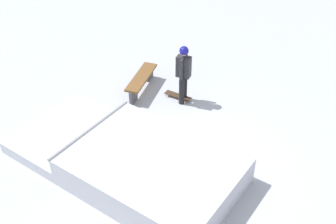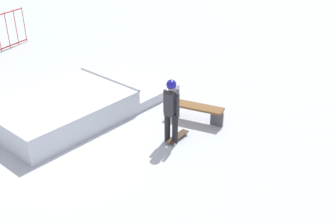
{
  "view_description": "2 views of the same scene",
  "coord_description": "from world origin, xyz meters",
  "views": [
    {
      "loc": [
        -2.59,
        6.41,
        6.92
      ],
      "look_at": [
        0.63,
        -0.98,
        0.9
      ],
      "focal_mm": 45.37,
      "sensor_mm": 36.0,
      "label": 1
    },
    {
      "loc": [
        -6.89,
        -7.08,
        5.56
      ],
      "look_at": [
        0.66,
        -2.79,
        1.0
      ],
      "focal_mm": 43.65,
      "sensor_mm": 36.0,
      "label": 2
    }
  ],
  "objects": [
    {
      "name": "ground_plane",
      "position": [
        0.0,
        0.0,
        0.0
      ],
      "size": [
        60.0,
        60.0,
        0.0
      ],
      "primitive_type": "plane",
      "color": "#B2B7C1"
    },
    {
      "name": "skate_ramp",
      "position": [
        0.83,
        0.36,
        0.32
      ],
      "size": [
        5.81,
        3.62,
        0.74
      ],
      "rotation": [
        0.0,
        0.0,
        -0.2
      ],
      "color": "silver",
      "rests_on": "ground"
    },
    {
      "name": "skater",
      "position": [
        0.94,
        -2.73,
        1.01
      ],
      "size": [
        0.38,
        0.44,
        1.73
      ],
      "rotation": [
        0.0,
        0.0,
        3.16
      ],
      "color": "black",
      "rests_on": "ground"
    },
    {
      "name": "skateboard",
      "position": [
        1.12,
        -2.81,
        0.08
      ],
      "size": [
        0.82,
        0.33,
        0.09
      ],
      "rotation": [
        0.0,
        0.0,
        3.02
      ],
      "color": "#3F2D1E",
      "rests_on": "ground"
    },
    {
      "name": "park_bench",
      "position": [
        2.23,
        -2.76,
        0.36
      ],
      "size": [
        0.55,
        1.65,
        0.48
      ],
      "rotation": [
        0.0,
        0.0,
        1.66
      ],
      "color": "brown",
      "rests_on": "ground"
    }
  ]
}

